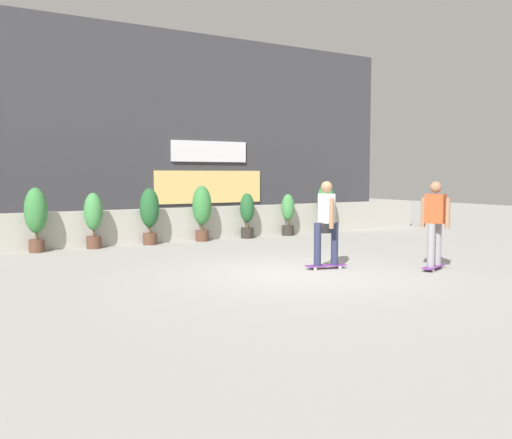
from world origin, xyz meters
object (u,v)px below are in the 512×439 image
skater_by_wall_right (435,221)px  potted_plant_6 (288,213)px  skater_mid_plaza (326,220)px  potted_plant_4 (202,209)px  potted_plant_5 (247,213)px  potted_plant_3 (150,212)px  potted_plant_2 (93,217)px  potted_plant_7 (326,204)px  potted_plant_1 (36,215)px

skater_by_wall_right → potted_plant_6: bearing=80.3°
potted_plant_6 → skater_mid_plaza: (-2.82, -5.40, 0.27)m
potted_plant_6 → skater_mid_plaza: bearing=-117.6°
potted_plant_4 → potted_plant_5: potted_plant_4 is taller
potted_plant_4 → potted_plant_6: (2.85, 0.00, -0.21)m
potted_plant_4 → potted_plant_3: bearing=-180.0°
potted_plant_2 → potted_plant_6: size_ratio=1.11×
potted_plant_6 → potted_plant_3: bearing=-180.0°
potted_plant_2 → potted_plant_7: (7.24, 0.00, 0.12)m
potted_plant_3 → potted_plant_4: size_ratio=0.97×
potted_plant_4 → potted_plant_5: (1.43, 0.00, -0.17)m
potted_plant_1 → potted_plant_2: bearing=-0.0°
potted_plant_7 → potted_plant_4: bearing=180.0°
potted_plant_7 → skater_by_wall_right: (-2.55, -6.56, 0.04)m
potted_plant_2 → potted_plant_5: size_ratio=1.07×
potted_plant_1 → skater_by_wall_right: skater_by_wall_right is taller
potted_plant_4 → skater_mid_plaza: bearing=-89.7°
potted_plant_1 → potted_plant_3: 2.80m
potted_plant_1 → potted_plant_7: potted_plant_7 is taller
potted_plant_3 → skater_by_wall_right: 7.32m
potted_plant_6 → skater_by_wall_right: bearing=-99.7°
potted_plant_1 → skater_mid_plaza: skater_mid_plaza is taller
potted_plant_6 → skater_by_wall_right: (-1.12, -6.56, 0.27)m
potted_plant_5 → potted_plant_1: bearing=180.0°
potted_plant_1 → potted_plant_4: potted_plant_1 is taller
potted_plant_7 → skater_by_wall_right: bearing=-111.2°
potted_plant_4 → skater_mid_plaza: skater_mid_plaza is taller
potted_plant_1 → potted_plant_4: 4.30m
potted_plant_4 → potted_plant_2: bearing=-180.0°
potted_plant_1 → potted_plant_3: size_ratio=1.03×
potted_plant_7 → skater_mid_plaza: bearing=-128.2°
potted_plant_7 → skater_mid_plaza: size_ratio=0.91×
potted_plant_7 → potted_plant_5: bearing=180.0°
skater_mid_plaza → potted_plant_5: bearing=75.4°
potted_plant_4 → potted_plant_5: 1.44m
potted_plant_3 → potted_plant_1: bearing=180.0°
potted_plant_3 → potted_plant_5: bearing=0.0°
skater_by_wall_right → skater_mid_plaza: same height
potted_plant_3 → potted_plant_4: 1.51m
potted_plant_1 → potted_plant_6: potted_plant_1 is taller
potted_plant_3 → potted_plant_4: potted_plant_4 is taller
potted_plant_5 → potted_plant_3: bearing=-180.0°
potted_plant_1 → skater_by_wall_right: size_ratio=0.90×
potted_plant_1 → skater_mid_plaza: 6.92m
potted_plant_5 → potted_plant_2: bearing=-180.0°
skater_mid_plaza → potted_plant_6: bearing=62.4°
skater_by_wall_right → potted_plant_3: bearing=116.3°
potted_plant_2 → skater_by_wall_right: skater_by_wall_right is taller
potted_plant_2 → potted_plant_3: (1.46, 0.00, 0.07)m
skater_mid_plaza → potted_plant_4: bearing=90.3°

